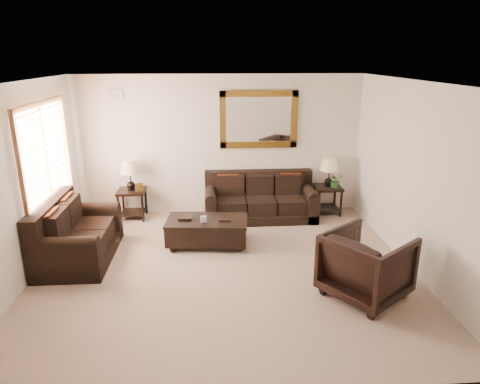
{
  "coord_description": "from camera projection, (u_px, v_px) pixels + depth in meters",
  "views": [
    {
      "loc": [
        -0.17,
        -5.72,
        3.04
      ],
      "look_at": [
        0.27,
        0.6,
        1.0
      ],
      "focal_mm": 32.0,
      "sensor_mm": 36.0,
      "label": 1
    }
  ],
  "objects": [
    {
      "name": "room",
      "position": [
        224.0,
        182.0,
        5.96
      ],
      "size": [
        5.51,
        5.01,
        2.71
      ],
      "color": "#846F5B",
      "rests_on": "ground"
    },
    {
      "name": "window",
      "position": [
        47.0,
        156.0,
        6.58
      ],
      "size": [
        0.07,
        1.96,
        1.66
      ],
      "color": "white",
      "rests_on": "room"
    },
    {
      "name": "mirror",
      "position": [
        259.0,
        120.0,
        8.2
      ],
      "size": [
        1.5,
        0.06,
        1.1
      ],
      "color": "#492A0E",
      "rests_on": "room"
    },
    {
      "name": "air_vent",
      "position": [
        116.0,
        94.0,
        7.89
      ],
      "size": [
        0.25,
        0.02,
        0.18
      ],
      "primitive_type": "cube",
      "color": "#999999",
      "rests_on": "room"
    },
    {
      "name": "sofa",
      "position": [
        260.0,
        202.0,
        8.31
      ],
      "size": [
        2.12,
        0.91,
        0.87
      ],
      "color": "black",
      "rests_on": "room"
    },
    {
      "name": "loveseat",
      "position": [
        75.0,
        238.0,
        6.59
      ],
      "size": [
        0.99,
        1.67,
        0.94
      ],
      "rotation": [
        0.0,
        0.0,
        1.57
      ],
      "color": "black",
      "rests_on": "room"
    },
    {
      "name": "end_table_left",
      "position": [
        131.0,
        181.0,
        8.12
      ],
      "size": [
        0.52,
        0.52,
        1.15
      ],
      "color": "black",
      "rests_on": "room"
    },
    {
      "name": "end_table_right",
      "position": [
        329.0,
        178.0,
        8.38
      ],
      "size": [
        0.51,
        0.51,
        1.13
      ],
      "color": "black",
      "rests_on": "room"
    },
    {
      "name": "coffee_table",
      "position": [
        207.0,
        229.0,
        7.09
      ],
      "size": [
        1.39,
        0.84,
        0.56
      ],
      "rotation": [
        0.0,
        0.0,
        -0.1
      ],
      "color": "black",
      "rests_on": "room"
    },
    {
      "name": "armchair",
      "position": [
        367.0,
        262.0,
        5.51
      ],
      "size": [
        1.27,
        1.28,
        0.97
      ],
      "primitive_type": "imported",
      "rotation": [
        0.0,
        0.0,
        2.21
      ],
      "color": "black",
      "rests_on": "floor"
    },
    {
      "name": "potted_plant",
      "position": [
        335.0,
        182.0,
        8.32
      ],
      "size": [
        0.34,
        0.36,
        0.23
      ],
      "primitive_type": "imported",
      "rotation": [
        0.0,
        0.0,
        0.29
      ],
      "color": "#2C5B1F",
      "rests_on": "end_table_right"
    }
  ]
}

